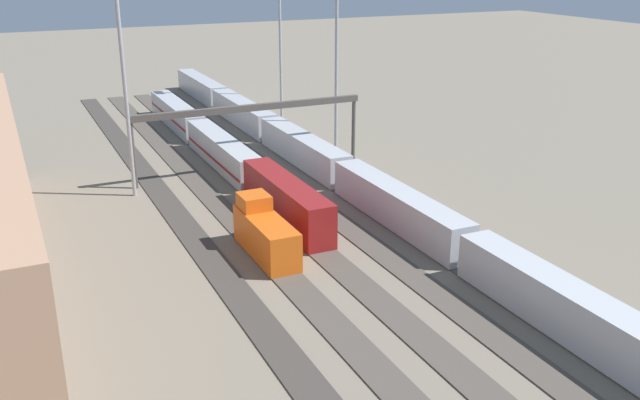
% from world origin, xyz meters
% --- Properties ---
extents(ground_plane, '(400.00, 400.00, 0.00)m').
position_xyz_m(ground_plane, '(0.00, 0.00, 0.00)').
color(ground_plane, '#756B5B').
extents(track_bed_0, '(140.00, 2.80, 0.12)m').
position_xyz_m(track_bed_0, '(0.00, -12.50, 0.06)').
color(track_bed_0, '#3D3833').
rests_on(track_bed_0, ground_plane).
extents(track_bed_1, '(140.00, 2.80, 0.12)m').
position_xyz_m(track_bed_1, '(0.00, -7.50, 0.06)').
color(track_bed_1, '#4C443D').
rests_on(track_bed_1, ground_plane).
extents(track_bed_2, '(140.00, 2.80, 0.12)m').
position_xyz_m(track_bed_2, '(0.00, -2.50, 0.06)').
color(track_bed_2, '#4C443D').
rests_on(track_bed_2, ground_plane).
extents(track_bed_3, '(140.00, 2.80, 0.12)m').
position_xyz_m(track_bed_3, '(0.00, 2.50, 0.06)').
color(track_bed_3, '#4C443D').
rests_on(track_bed_3, ground_plane).
extents(track_bed_4, '(140.00, 2.80, 0.12)m').
position_xyz_m(track_bed_4, '(0.00, 7.50, 0.06)').
color(track_bed_4, '#4C443D').
rests_on(track_bed_4, ground_plane).
extents(track_bed_5, '(140.00, 2.80, 0.12)m').
position_xyz_m(track_bed_5, '(0.00, 12.50, 0.06)').
color(track_bed_5, '#3D3833').
rests_on(track_bed_5, ground_plane).
extents(train_on_track_4, '(10.00, 3.00, 5.00)m').
position_xyz_m(train_on_track_4, '(-11.33, 7.50, 2.16)').
color(train_on_track_4, '#D85914').
rests_on(train_on_track_4, ground_plane).
extents(train_on_track_3, '(66.40, 3.06, 4.40)m').
position_xyz_m(train_on_track_3, '(19.55, 2.50, 2.09)').
color(train_on_track_3, maroon).
rests_on(train_on_track_3, ground_plane).
extents(train_on_track_1, '(139.00, 3.00, 4.40)m').
position_xyz_m(train_on_track_1, '(3.40, -7.50, 2.07)').
color(train_on_track_1, '#1E6B9E').
rests_on(train_on_track_1, ground_plane).
extents(light_mast_0, '(2.80, 0.70, 26.40)m').
position_xyz_m(light_mast_0, '(19.23, -14.87, 16.89)').
color(light_mast_0, '#9EA0A5').
rests_on(light_mast_0, ground_plane).
extents(light_mast_1, '(2.80, 0.70, 29.78)m').
position_xyz_m(light_mast_1, '(10.76, 15.26, 18.73)').
color(light_mast_1, '#9EA0A5').
rests_on(light_mast_1, ground_plane).
extents(signal_gantry, '(0.70, 30.00, 8.80)m').
position_xyz_m(signal_gantry, '(13.37, 0.00, 7.55)').
color(signal_gantry, '#4C4742').
rests_on(signal_gantry, ground_plane).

